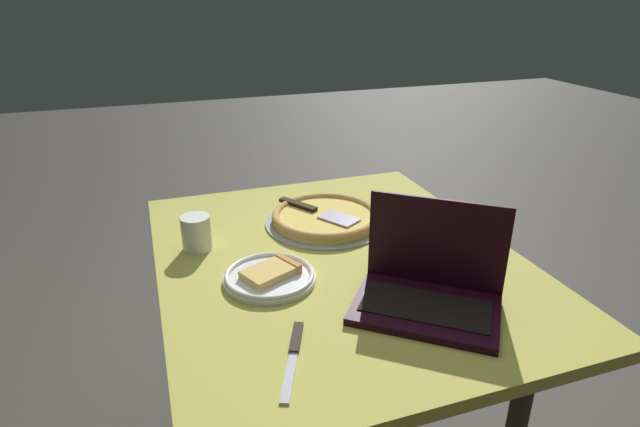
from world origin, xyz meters
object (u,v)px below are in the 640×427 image
at_px(dining_table, 338,285).
at_px(table_knife, 294,352).
at_px(laptop, 429,285).
at_px(pizza_tray, 325,217).
at_px(drink_cup, 196,232).
at_px(pizza_plate, 270,276).

bearing_deg(dining_table, table_knife, 147.00).
xyz_separation_m(laptop, pizza_tray, (0.49, 0.07, -0.03)).
bearing_deg(drink_cup, pizza_plate, -147.26).
relative_size(laptop, pizza_tray, 1.04).
height_order(laptop, drink_cup, laptop).
xyz_separation_m(pizza_tray, table_knife, (-0.55, 0.26, -0.02)).
height_order(dining_table, table_knife, table_knife).
bearing_deg(pizza_plate, table_knife, 175.38).
relative_size(dining_table, drink_cup, 11.70).
height_order(pizza_tray, table_knife, pizza_tray).
relative_size(pizza_tray, table_knife, 1.68).
bearing_deg(laptop, table_knife, 100.92).
bearing_deg(table_knife, drink_cup, 13.66).
relative_size(pizza_plate, pizza_tray, 0.62).
xyz_separation_m(laptop, table_knife, (-0.06, 0.34, -0.05)).
bearing_deg(pizza_tray, laptop, -171.62).
bearing_deg(pizza_plate, dining_table, -72.33).
distance_m(laptop, pizza_tray, 0.50).
xyz_separation_m(dining_table, pizza_plate, (-0.06, 0.20, 0.10)).
bearing_deg(pizza_plate, drink_cup, 32.74).
bearing_deg(table_knife, dining_table, -33.00).
distance_m(dining_table, drink_cup, 0.41).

